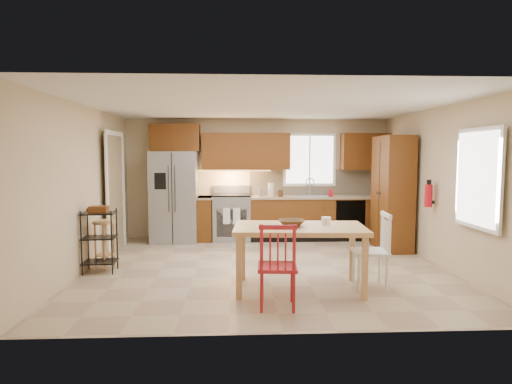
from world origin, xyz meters
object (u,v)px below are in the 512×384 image
(bar_stool, at_px, (105,244))
(pantry, at_px, (392,193))
(chair_white, at_px, (370,250))
(refrigerator, at_px, (175,197))
(range_stove, at_px, (232,218))
(utility_cart, at_px, (100,241))
(dining_table, at_px, (299,258))
(soap_bottle, at_px, (331,192))
(table_bowl, at_px, (291,227))
(fire_extinguisher, at_px, (429,196))
(table_jar, at_px, (326,223))
(chair_red, at_px, (277,265))

(bar_stool, bearing_deg, pantry, 17.52)
(chair_white, bearing_deg, refrigerator, 47.79)
(range_stove, distance_m, pantry, 3.19)
(range_stove, distance_m, utility_cart, 3.04)
(dining_table, bearing_deg, bar_stool, 161.55)
(soap_bottle, bearing_deg, chair_white, -93.07)
(range_stove, xyz_separation_m, table_bowl, (0.81, -3.29, 0.37))
(dining_table, height_order, utility_cart, utility_cart)
(fire_extinguisher, xyz_separation_m, table_bowl, (-2.37, -1.25, -0.27))
(dining_table, relative_size, chair_white, 1.70)
(chair_white, bearing_deg, table_jar, 88.89)
(pantry, relative_size, bar_stool, 2.84)
(dining_table, xyz_separation_m, chair_white, (0.95, 0.05, 0.08))
(dining_table, distance_m, table_jar, 0.59)
(utility_cart, bearing_deg, soap_bottle, 26.99)
(pantry, height_order, utility_cart, pantry)
(pantry, bearing_deg, chair_red, -129.35)
(range_stove, bearing_deg, bar_stool, -133.09)
(fire_extinguisher, height_order, table_jar, fire_extinguisher)
(fire_extinguisher, height_order, dining_table, fire_extinguisher)
(range_stove, bearing_deg, fire_extinguisher, -32.62)
(table_jar, bearing_deg, fire_extinguisher, 31.06)
(table_jar, distance_m, utility_cart, 3.36)
(refrigerator, xyz_separation_m, dining_table, (2.06, -3.23, -0.50))
(chair_red, bearing_deg, range_stove, 102.43)
(range_stove, height_order, bar_stool, range_stove)
(pantry, distance_m, chair_white, 2.57)
(refrigerator, relative_size, bar_stool, 2.46)
(dining_table, relative_size, utility_cart, 1.78)
(soap_bottle, distance_m, utility_cart, 4.60)
(range_stove, height_order, pantry, pantry)
(dining_table, relative_size, bar_stool, 2.27)
(dining_table, distance_m, chair_white, 0.96)
(soap_bottle, relative_size, pantry, 0.09)
(bar_stool, xyz_separation_m, utility_cart, (0.00, -0.24, 0.10))
(refrigerator, xyz_separation_m, table_jar, (2.43, -3.12, -0.05))
(fire_extinguisher, distance_m, table_bowl, 2.70)
(fire_extinguisher, distance_m, dining_table, 2.68)
(chair_white, distance_m, utility_cart, 3.92)
(fire_extinguisher, relative_size, bar_stool, 0.49)
(soap_bottle, xyz_separation_m, pantry, (0.95, -0.90, 0.05))
(range_stove, height_order, chair_red, chair_red)
(soap_bottle, bearing_deg, pantry, -43.45)
(range_stove, height_order, soap_bottle, soap_bottle)
(refrigerator, bearing_deg, chair_white, -46.52)
(fire_extinguisher, bearing_deg, dining_table, -151.15)
(pantry, xyz_separation_m, fire_extinguisher, (0.20, -1.05, 0.05))
(pantry, bearing_deg, bar_stool, -167.43)
(table_bowl, height_order, utility_cart, utility_cart)
(table_jar, bearing_deg, utility_cart, 165.24)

